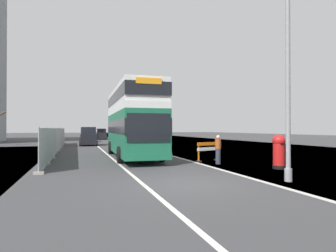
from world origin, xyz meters
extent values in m
cube|color=#38383A|center=(0.00, 0.00, -0.05)|extent=(140.00, 280.00, 0.10)
cube|color=#B2AFA8|center=(2.98, 0.00, 0.00)|extent=(0.24, 196.00, 0.01)
cube|color=silver|center=(-1.52, 0.00, 0.00)|extent=(0.16, 168.00, 0.01)
cube|color=#196042|center=(-0.05, 10.34, 1.74)|extent=(2.85, 11.14, 2.78)
cube|color=silver|center=(-0.05, 10.34, 3.33)|extent=(2.85, 11.14, 0.40)
cube|color=silver|center=(-0.05, 10.34, 4.20)|extent=(2.82, 11.03, 1.34)
cube|color=black|center=(-0.05, 10.34, 2.16)|extent=(2.88, 11.26, 0.89)
cube|color=black|center=(-0.05, 10.34, 4.20)|extent=(2.87, 11.20, 0.74)
cube|color=black|center=(-0.21, 4.78, 2.09)|extent=(2.33, 0.13, 1.53)
cube|color=orange|center=(-0.21, 4.78, 4.57)|extent=(1.40, 0.10, 0.32)
cube|color=#196042|center=(-0.05, 10.34, 0.53)|extent=(2.88, 11.26, 0.36)
cylinder|color=black|center=(-1.42, 6.94, 0.50)|extent=(0.33, 1.01, 1.00)
cylinder|color=black|center=(1.12, 6.87, 0.50)|extent=(0.33, 1.01, 1.00)
cylinder|color=black|center=(-1.23, 13.42, 0.50)|extent=(0.33, 1.01, 1.00)
cylinder|color=black|center=(1.30, 13.35, 0.50)|extent=(0.33, 1.01, 1.00)
cylinder|color=gray|center=(3.95, -0.76, 4.12)|extent=(0.18, 0.18, 8.24)
cylinder|color=gray|center=(3.95, -0.76, 0.25)|extent=(0.29, 0.29, 0.50)
cylinder|color=black|center=(5.94, 2.22, 0.09)|extent=(0.62, 0.62, 0.18)
cylinder|color=red|center=(5.94, 2.22, 0.80)|extent=(0.57, 0.57, 1.24)
sphere|color=red|center=(5.94, 2.22, 1.42)|extent=(0.64, 0.64, 0.64)
cube|color=black|center=(5.94, 1.92, 1.28)|extent=(0.22, 0.03, 0.07)
cube|color=orange|center=(4.00, 6.41, 1.09)|extent=(1.63, 0.56, 0.20)
cube|color=white|center=(4.00, 6.41, 0.77)|extent=(1.63, 0.56, 0.20)
cube|color=orange|center=(3.28, 6.19, 0.54)|extent=(0.09, 0.09, 1.09)
cube|color=black|center=(3.28, 6.19, 0.04)|extent=(0.26, 0.46, 0.08)
cube|color=orange|center=(4.73, 6.63, 0.54)|extent=(0.09, 0.09, 1.09)
cube|color=black|center=(4.73, 6.63, 0.04)|extent=(0.26, 0.46, 0.08)
cube|color=#A8AAAD|center=(-5.44, 5.72, 1.06)|extent=(0.04, 3.26, 2.02)
cube|color=#A8AAAD|center=(-5.44, 9.12, 1.06)|extent=(0.04, 3.26, 2.02)
cube|color=#A8AAAD|center=(-5.44, 12.52, 1.06)|extent=(0.04, 3.26, 2.02)
cube|color=#A8AAAD|center=(-5.44, 15.92, 1.06)|extent=(0.04, 3.26, 2.02)
cube|color=#A8AAAD|center=(-5.44, 19.32, 1.06)|extent=(0.04, 3.26, 2.02)
cube|color=#A8AAAD|center=(-5.44, 22.72, 1.06)|extent=(0.04, 3.26, 2.02)
cube|color=#A8AAAD|center=(-5.44, 26.12, 1.06)|extent=(0.04, 3.26, 2.02)
cube|color=#A8AAAD|center=(-5.44, 29.52, 1.06)|extent=(0.04, 3.26, 2.02)
cylinder|color=#939699|center=(-5.44, 4.02, 1.06)|extent=(0.06, 0.06, 2.12)
cube|color=gray|center=(-5.44, 4.02, 0.06)|extent=(0.44, 0.20, 0.12)
cylinder|color=#939699|center=(-5.44, 7.42, 1.06)|extent=(0.06, 0.06, 2.12)
cube|color=gray|center=(-5.44, 7.42, 0.06)|extent=(0.44, 0.20, 0.12)
cylinder|color=#939699|center=(-5.44, 10.82, 1.06)|extent=(0.06, 0.06, 2.12)
cube|color=gray|center=(-5.44, 10.82, 0.06)|extent=(0.44, 0.20, 0.12)
cylinder|color=#939699|center=(-5.44, 14.22, 1.06)|extent=(0.06, 0.06, 2.12)
cube|color=gray|center=(-5.44, 14.22, 0.06)|extent=(0.44, 0.20, 0.12)
cylinder|color=#939699|center=(-5.44, 17.62, 1.06)|extent=(0.06, 0.06, 2.12)
cube|color=gray|center=(-5.44, 17.62, 0.06)|extent=(0.44, 0.20, 0.12)
cylinder|color=#939699|center=(-5.44, 21.02, 1.06)|extent=(0.06, 0.06, 2.12)
cube|color=gray|center=(-5.44, 21.02, 0.06)|extent=(0.44, 0.20, 0.12)
cylinder|color=#939699|center=(-5.44, 24.42, 1.06)|extent=(0.06, 0.06, 2.12)
cube|color=gray|center=(-5.44, 24.42, 0.06)|extent=(0.44, 0.20, 0.12)
cylinder|color=#939699|center=(-5.44, 27.82, 1.06)|extent=(0.06, 0.06, 2.12)
cube|color=gray|center=(-5.44, 27.82, 0.06)|extent=(0.44, 0.20, 0.12)
cylinder|color=#939699|center=(-5.44, 31.22, 1.06)|extent=(0.06, 0.06, 2.12)
cube|color=gray|center=(-5.44, 31.22, 0.06)|extent=(0.44, 0.20, 0.12)
cube|color=black|center=(-2.50, 26.13, 0.79)|extent=(1.84, 4.36, 1.22)
cube|color=black|center=(-2.50, 26.13, 1.82)|extent=(1.70, 2.40, 0.83)
cylinder|color=black|center=(-1.58, 27.48, 0.30)|extent=(0.20, 0.60, 0.60)
cylinder|color=black|center=(-3.42, 27.48, 0.30)|extent=(0.20, 0.60, 0.60)
cylinder|color=black|center=(-1.58, 24.78, 0.30)|extent=(0.20, 0.60, 0.60)
cylinder|color=black|center=(-3.42, 24.78, 0.30)|extent=(0.20, 0.60, 0.60)
cube|color=slate|center=(-2.47, 35.15, 0.79)|extent=(1.72, 3.94, 1.23)
cube|color=black|center=(-2.47, 35.15, 1.75)|extent=(1.58, 2.17, 0.69)
cylinder|color=black|center=(-1.61, 36.37, 0.30)|extent=(0.20, 0.60, 0.60)
cylinder|color=black|center=(-3.33, 36.37, 0.30)|extent=(0.20, 0.60, 0.60)
cylinder|color=black|center=(-1.61, 33.93, 0.30)|extent=(0.20, 0.60, 0.60)
cylinder|color=black|center=(-3.33, 33.93, 0.30)|extent=(0.20, 0.60, 0.60)
cube|color=black|center=(0.57, 44.89, 0.76)|extent=(1.72, 3.80, 1.17)
cube|color=black|center=(0.57, 44.89, 1.69)|extent=(1.59, 2.09, 0.69)
cylinder|color=black|center=(1.44, 46.07, 0.30)|extent=(0.20, 0.60, 0.60)
cylinder|color=black|center=(-0.29, 46.07, 0.30)|extent=(0.20, 0.60, 0.60)
cylinder|color=black|center=(1.44, 43.71, 0.30)|extent=(0.20, 0.60, 0.60)
cylinder|color=black|center=(-0.29, 43.71, 0.30)|extent=(0.20, 0.60, 0.60)
cylinder|color=#2D3342|center=(3.90, 4.85, 0.43)|extent=(0.29, 0.29, 0.87)
cylinder|color=#99471E|center=(3.90, 4.85, 1.16)|extent=(0.34, 0.34, 0.58)
sphere|color=beige|center=(3.90, 4.85, 1.56)|extent=(0.22, 0.22, 0.22)
camera|label=1|loc=(-3.84, -9.76, 2.04)|focal=30.35mm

